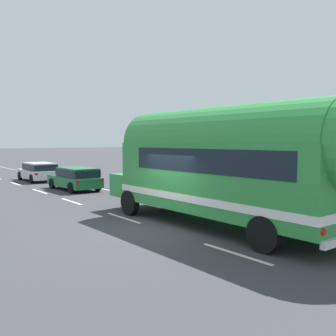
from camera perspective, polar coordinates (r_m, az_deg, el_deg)
The scene contains 5 objects.
ground_plane at distance 12.97m, azimuth -1.46°, elevation -9.16°, with size 300.00×300.00×0.00m, color #38383D.
lane_markings at distance 25.18m, azimuth -13.87°, elevation -2.80°, with size 3.64×80.00×0.01m.
painted_bus at distance 12.65m, azimuth 9.16°, elevation 1.01°, with size 2.74×11.14×4.12m.
car_lead at distance 23.60m, azimuth -13.68°, elevation -1.36°, with size 1.97×4.28×1.37m.
car_second at distance 29.68m, azimuth -18.85°, elevation -0.36°, with size 1.99×4.35×1.37m.
Camera 1 is at (-7.35, -10.26, 2.97)m, focal length 40.58 mm.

